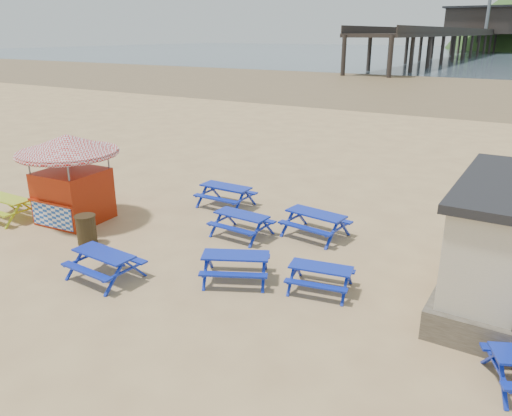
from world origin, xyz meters
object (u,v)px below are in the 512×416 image
Objects in this scene: ice_cream_kiosk at (70,167)px; litter_bin at (86,229)px; picnic_table_yellow at (9,208)px; picnic_table_blue_a at (226,196)px; picnic_table_blue_b at (242,225)px.

litter_bin is (2.02, -1.25, -1.49)m from ice_cream_kiosk.
picnic_table_blue_a is at bearing 41.30° from picnic_table_yellow.
litter_bin is (-3.88, -3.13, 0.10)m from picnic_table_blue_b.
picnic_table_yellow is (-8.14, -3.02, 0.01)m from picnic_table_blue_b.
ice_cream_kiosk is (-5.91, -1.89, 1.59)m from picnic_table_blue_b.
picnic_table_blue_a is 5.77m from ice_cream_kiosk.
picnic_table_blue_b is 6.40m from ice_cream_kiosk.
litter_bin is (4.25, -0.12, 0.09)m from picnic_table_yellow.
picnic_table_blue_b is 1.00× the size of picnic_table_yellow.
litter_bin reaches higher than picnic_table_yellow.
ice_cream_kiosk is 2.80m from litter_bin.
picnic_table_blue_b is (2.14, -2.20, -0.03)m from picnic_table_blue_a.
litter_bin is (-1.74, -5.33, 0.07)m from picnic_table_blue_a.
ice_cream_kiosk is (-3.76, -4.09, 1.56)m from picnic_table_blue_a.
ice_cream_kiosk reaches higher than picnic_table_yellow.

